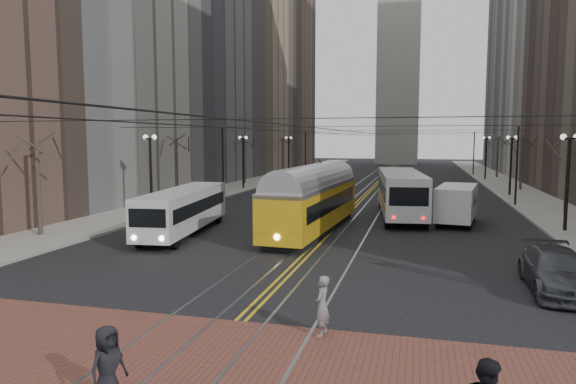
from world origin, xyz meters
The scene contains 22 objects.
ground centered at (0.00, 0.00, 0.00)m, with size 260.00×260.00×0.00m, color black.
sidewalk_left centered at (-15.00, 45.00, 0.07)m, with size 5.00×140.00×0.15m, color gray.
sidewalk_right centered at (15.00, 45.00, 0.07)m, with size 5.00×140.00×0.15m, color gray.
crosswalk_band centered at (0.00, -4.00, 0.01)m, with size 25.00×6.00×0.01m, color brown.
streetcar_rails centered at (0.00, 45.00, 0.00)m, with size 4.80×130.00×0.02m, color gray.
centre_lines centered at (0.00, 45.00, 0.01)m, with size 0.42×130.00×0.01m, color gold.
building_left_mid centered at (-25.50, 46.00, 17.00)m, with size 16.00×20.00×34.00m, color slate.
building_left_midfar centered at (-27.50, 66.00, 26.00)m, with size 20.00×20.00×52.00m, color gray.
building_left_far centered at (-25.50, 86.00, 20.00)m, with size 16.00×20.00×40.00m, color brown.
building_right_far centered at (25.50, 86.00, 20.00)m, with size 16.00×20.00×40.00m, color slate.
lamp_posts centered at (0.00, 28.75, 2.80)m, with size 27.60×57.20×5.60m.
street_trees centered at (0.00, 35.25, 2.80)m, with size 31.68×53.28×5.60m.
trolley_wires centered at (0.00, 34.83, 3.77)m, with size 25.96×120.00×6.60m.
transit_bus centered at (-8.13, 11.87, 1.32)m, with size 2.20×10.57×2.64m, color silver.
streetcar centered at (-0.93, 14.60, 1.58)m, with size 2.49×13.38×3.15m, color gold.
rear_bus centered at (3.92, 21.86, 1.62)m, with size 2.69×12.38×3.23m, color silver.
cargo_van centered at (7.59, 19.49, 1.27)m, with size 2.20×5.72×2.53m, color silver.
sedan_grey centered at (4.12, 22.00, 0.79)m, with size 1.85×4.61×1.57m, color #44474C.
sedan_silver centered at (4.00, 39.71, 0.68)m, with size 1.43×4.10×1.35m, color #939699.
sedan_parked centered at (10.22, 4.87, 0.76)m, with size 2.13×5.24×1.52m, color #393B3F.
pedestrian_a centered at (-0.92, -6.50, 0.89)m, with size 0.86×0.56×1.76m, color black.
pedestrian_b centered at (2.65, -1.50, 0.88)m, with size 0.63×0.42×1.74m, color slate.
Camera 1 is at (5.27, -15.43, 5.61)m, focal length 32.00 mm.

